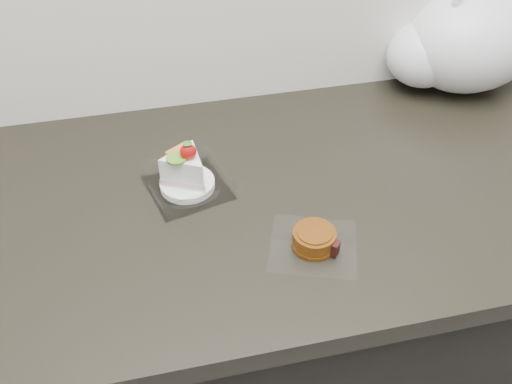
% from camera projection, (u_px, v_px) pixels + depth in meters
% --- Properties ---
extents(counter, '(2.04, 0.64, 0.90)m').
position_uv_depth(counter, '(247.00, 340.00, 1.30)').
color(counter, black).
rests_on(counter, ground).
extents(cake_tray, '(0.16, 0.16, 0.10)m').
position_uv_depth(cake_tray, '(187.00, 176.00, 1.00)').
color(cake_tray, white).
rests_on(cake_tray, counter).
extents(mooncake_wrap, '(0.17, 0.17, 0.03)m').
position_uv_depth(mooncake_wrap, '(315.00, 240.00, 0.90)').
color(mooncake_wrap, white).
rests_on(mooncake_wrap, counter).
extents(plastic_bag, '(0.34, 0.25, 0.26)m').
position_uv_depth(plastic_bag, '(462.00, 43.00, 1.21)').
color(plastic_bag, white).
rests_on(plastic_bag, counter).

